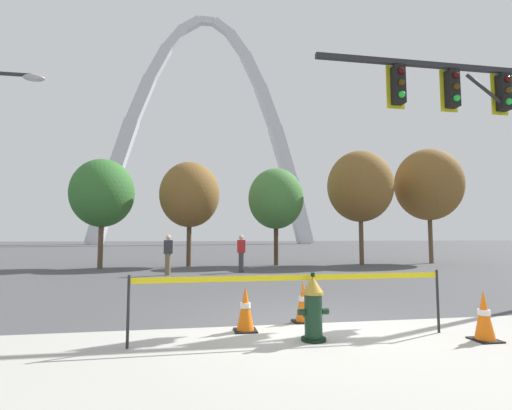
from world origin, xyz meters
The scene contains 15 objects.
ground_plane centered at (0.00, 0.00, 0.00)m, with size 240.00×240.00×0.00m, color #474749.
fire_hydrant centered at (-0.20, -1.01, 0.47)m, with size 0.46×0.48×0.99m.
caution_tape_barrier centered at (-0.46, -0.95, 0.67)m, with size 4.75×0.11×0.99m.
traffic_cone_by_hydrant centered at (0.00, 0.15, 0.36)m, with size 0.36×0.36×0.73m.
traffic_cone_mid_sidewalk centered at (2.27, -1.43, 0.36)m, with size 0.36×0.36×0.73m.
traffic_cone_curb_edge centered at (-1.11, -0.32, 0.36)m, with size 0.36×0.36×0.73m.
traffic_signal_gantry centered at (5.17, 1.38, 4.27)m, with size 6.42×0.44×6.00m.
monument_arch centered at (0.00, 69.52, 20.79)m, with size 45.08×2.89×48.12m.
tree_far_left centered at (-6.45, 12.79, 3.65)m, with size 3.05×3.05×5.34m.
tree_left_mid centered at (-2.22, 13.06, 3.68)m, with size 3.08×3.08×5.39m.
tree_center_left centered at (2.36, 13.13, 3.55)m, with size 2.97×2.97×5.20m.
tree_center_right centered at (7.04, 12.76, 4.28)m, with size 3.57×3.57×6.25m.
tree_right_mid centered at (11.47, 13.18, 4.54)m, with size 3.79×3.79×6.63m.
pedestrian_walking_left centered at (-2.96, 8.83, 0.82)m, with size 0.36×0.24×1.59m.
pedestrian_standing_center centered at (0.04, 9.45, 0.82)m, with size 0.35×0.22×1.59m.
Camera 1 is at (-1.93, -6.37, 1.52)m, focal length 26.11 mm.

